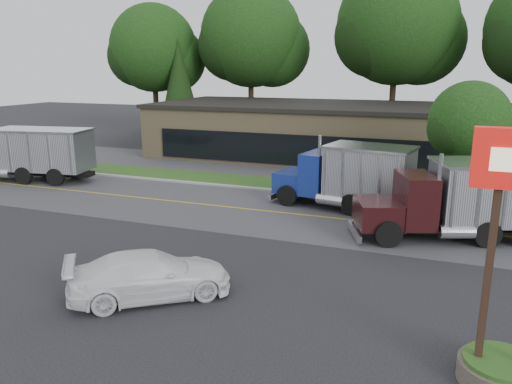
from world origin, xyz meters
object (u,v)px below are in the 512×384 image
bilo_sign (509,303)px  rally_car (150,275)px  dump_truck_red (22,153)px  dump_truck_maroon (464,198)px  dump_truck_blue (350,175)px

bilo_sign → rally_car: bilo_sign is taller
dump_truck_red → rally_car: size_ratio=2.12×
dump_truck_red → dump_truck_maroon: (26.43, -2.16, -0.01)m
rally_car → dump_truck_red: bearing=17.2°
bilo_sign → dump_truck_maroon: size_ratio=0.71×
dump_truck_red → bilo_sign: bearing=145.1°
dump_truck_blue → rally_car: bearing=82.2°
dump_truck_blue → rally_car: size_ratio=1.45×
bilo_sign → rally_car: size_ratio=1.16×
dump_truck_maroon → rally_car: size_ratio=1.63×
dump_truck_red → rally_car: bearing=135.7°
dump_truck_maroon → rally_car: dump_truck_maroon is taller
dump_truck_red → dump_truck_blue: bearing=172.3°
bilo_sign → rally_car: bearing=174.4°
dump_truck_maroon → dump_truck_blue: bearing=-48.5°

